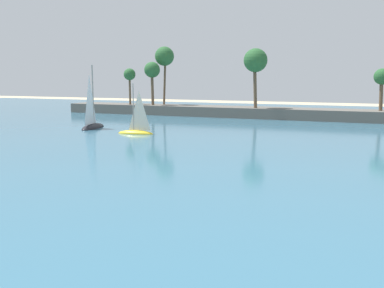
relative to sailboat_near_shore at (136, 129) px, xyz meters
The scene contains 4 objects.
sea 23.05m from the sailboat_near_shore, 35.41° to the left, with size 220.00×107.92×0.06m, color #386B84.
palm_headland 34.86m from the sailboat_near_shore, 51.67° to the left, with size 95.45×7.25×12.83m.
sailboat_near_shore is the anchor object (origin of this frame).
sailboat_mid_bay 8.98m from the sailboat_near_shore, 161.08° to the left, with size 3.23×6.52×9.08m.
Camera 1 is at (8.69, 3.06, 6.86)m, focal length 41.72 mm.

